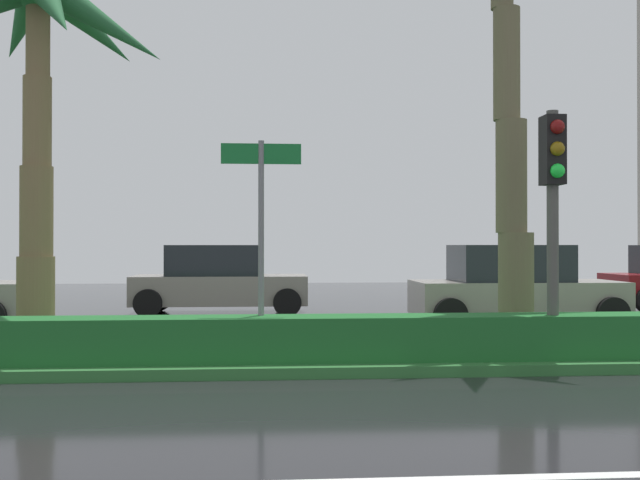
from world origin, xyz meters
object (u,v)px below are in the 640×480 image
traffic_signal_median_right (553,187)px  car_in_traffic_third (514,287)px  palm_tree_mid_left (38,46)px  street_name_sign (261,219)px  car_in_traffic_second (218,281)px

traffic_signal_median_right → car_in_traffic_third: 5.62m
palm_tree_mid_left → traffic_signal_median_right: palm_tree_mid_left is taller
palm_tree_mid_left → street_name_sign: 4.66m
traffic_signal_median_right → car_in_traffic_second: (-5.13, 8.62, -1.69)m
car_in_traffic_second → car_in_traffic_third: bearing=-28.0°
traffic_signal_median_right → car_in_traffic_third: size_ratio=0.80×
street_name_sign → car_in_traffic_second: 8.52m
street_name_sign → car_in_traffic_third: street_name_sign is taller
street_name_sign → car_in_traffic_second: street_name_sign is taller
traffic_signal_median_right → street_name_sign: bearing=176.3°
traffic_signal_median_right → palm_tree_mid_left: bearing=166.6°
car_in_traffic_second → car_in_traffic_third: (6.40, -3.40, 0.00)m
street_name_sign → car_in_traffic_second: (-1.11, 8.36, -1.25)m
palm_tree_mid_left → street_name_sign: palm_tree_mid_left is taller
car_in_traffic_second → car_in_traffic_third: same height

